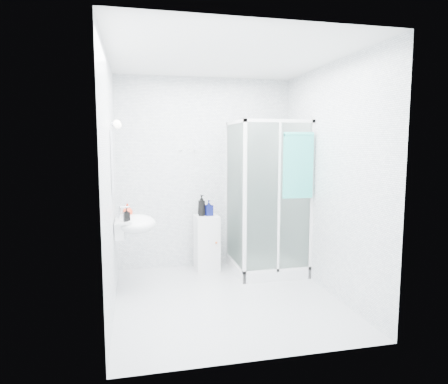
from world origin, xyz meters
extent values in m
cube|color=white|center=(0.00, 0.00, 1.30)|extent=(2.40, 2.60, 2.60)
cube|color=silver|center=(0.00, 0.00, 0.00)|extent=(2.40, 2.60, 0.01)
cube|color=white|center=(0.00, 0.00, 2.60)|extent=(2.40, 2.60, 0.01)
cube|color=white|center=(0.75, 0.85, 0.06)|extent=(0.90, 0.90, 0.12)
cube|color=white|center=(0.32, 0.85, 1.98)|extent=(0.04, 0.90, 0.04)
cube|color=white|center=(0.75, 0.42, 1.98)|extent=(0.90, 0.04, 0.04)
cube|color=white|center=(0.32, 0.42, 1.00)|extent=(0.04, 0.04, 2.00)
cube|color=white|center=(0.31, 0.85, 1.04)|extent=(0.02, 0.82, 1.84)
cube|color=white|center=(0.75, 0.41, 1.04)|extent=(0.82, 0.02, 1.84)
cube|color=white|center=(0.75, 0.42, 1.04)|extent=(0.03, 0.04, 1.84)
cylinder|color=silver|center=(0.75, 1.24, 1.35)|extent=(0.02, 0.02, 1.00)
cylinder|color=silver|center=(0.75, 1.21, 1.82)|extent=(0.09, 0.05, 0.09)
cylinder|color=silver|center=(0.80, 1.27, 1.05)|extent=(0.12, 0.04, 0.12)
cylinder|color=silver|center=(1.03, 0.38, 1.78)|extent=(0.03, 0.05, 0.03)
cube|color=white|center=(-1.14, 0.45, 0.75)|extent=(0.10, 0.40, 0.18)
ellipsoid|color=white|center=(-0.96, 0.45, 0.80)|extent=(0.46, 0.56, 0.20)
cube|color=white|center=(-1.08, 0.45, 0.85)|extent=(0.16, 0.50, 0.02)
cylinder|color=silver|center=(-1.14, 0.45, 0.93)|extent=(0.04, 0.04, 0.16)
cylinder|color=silver|center=(-1.09, 0.45, 0.99)|extent=(0.12, 0.02, 0.02)
cube|color=white|center=(-1.19, 0.45, 1.50)|extent=(0.02, 0.60, 0.70)
cylinder|color=silver|center=(-1.17, 0.29, 1.92)|extent=(0.05, 0.04, 0.04)
sphere|color=white|center=(-1.13, 0.29, 1.92)|extent=(0.08, 0.08, 0.08)
cylinder|color=silver|center=(-1.17, 0.61, 1.92)|extent=(0.05, 0.04, 0.04)
sphere|color=white|center=(-1.13, 0.61, 1.92)|extent=(0.08, 0.08, 0.08)
cylinder|color=silver|center=(-0.35, 1.27, 1.62)|extent=(0.02, 0.04, 0.02)
sphere|color=silver|center=(-0.35, 1.25, 1.62)|extent=(0.03, 0.03, 0.03)
cylinder|color=silver|center=(-0.15, 1.27, 1.62)|extent=(0.02, 0.04, 0.02)
sphere|color=silver|center=(-0.15, 1.25, 1.62)|extent=(0.03, 0.03, 0.03)
cube|color=white|center=(-0.03, 1.06, 0.37)|extent=(0.32, 0.32, 0.75)
cube|color=white|center=(-0.03, 0.91, 0.37)|extent=(0.28, 0.02, 0.64)
sphere|color=orange|center=(0.07, 0.90, 0.41)|extent=(0.03, 0.03, 0.03)
cube|color=teal|center=(0.97, 0.36, 1.44)|extent=(0.37, 0.04, 0.77)
cylinder|color=teal|center=(0.97, 0.36, 1.82)|extent=(0.37, 0.05, 0.05)
imported|color=black|center=(-0.09, 1.08, 0.89)|extent=(0.14, 0.14, 0.28)
imported|color=#0D124E|center=(0.00, 1.06, 0.85)|extent=(0.12, 0.12, 0.21)
imported|color=#EF3C1C|center=(-1.05, 0.59, 0.94)|extent=(0.15, 0.15, 0.15)
imported|color=black|center=(-1.06, 0.29, 0.94)|extent=(0.08, 0.08, 0.15)
camera|label=1|loc=(-0.97, -4.14, 1.70)|focal=32.00mm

